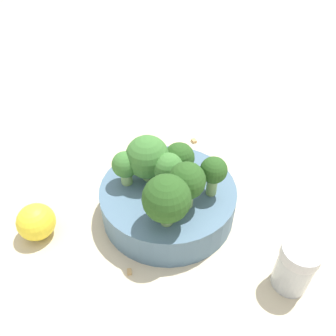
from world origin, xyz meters
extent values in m
plane|color=beige|center=(0.00, 0.00, 0.00)|extent=(3.00, 3.00, 0.00)
cylinder|color=slate|center=(0.00, 0.00, 0.02)|extent=(0.17, 0.17, 0.04)
cylinder|color=#8EB770|center=(0.01, 0.03, 0.06)|extent=(0.02, 0.02, 0.03)
sphere|color=#3D7533|center=(0.01, 0.03, 0.08)|extent=(0.05, 0.05, 0.05)
cylinder|color=#84AD66|center=(-0.02, -0.03, 0.06)|extent=(0.02, 0.02, 0.03)
sphere|color=#28511E|center=(-0.02, -0.03, 0.08)|extent=(0.04, 0.04, 0.04)
cylinder|color=#8EB770|center=(0.00, 0.00, 0.06)|extent=(0.02, 0.02, 0.03)
sphere|color=#3D7533|center=(0.00, 0.00, 0.08)|extent=(0.04, 0.04, 0.04)
cylinder|color=#7A9E5B|center=(-0.06, -0.01, 0.06)|extent=(0.01, 0.01, 0.03)
sphere|color=#28511E|center=(-0.06, -0.01, 0.08)|extent=(0.05, 0.05, 0.05)
cylinder|color=#7A9E5B|center=(0.00, -0.05, 0.06)|extent=(0.01, 0.01, 0.03)
sphere|color=#28511E|center=(0.00, -0.05, 0.08)|extent=(0.03, 0.03, 0.03)
cylinder|color=#8EB770|center=(0.00, 0.05, 0.06)|extent=(0.02, 0.02, 0.02)
sphere|color=#3D7533|center=(0.00, 0.05, 0.07)|extent=(0.03, 0.03, 0.03)
cylinder|color=#84AD66|center=(0.03, -0.01, 0.05)|extent=(0.02, 0.02, 0.02)
sphere|color=#28511E|center=(0.03, -0.01, 0.07)|extent=(0.04, 0.04, 0.04)
cylinder|color=#B2B7BC|center=(-0.08, -0.15, 0.02)|extent=(0.04, 0.04, 0.05)
cylinder|color=#B7B7BC|center=(-0.08, -0.15, 0.05)|extent=(0.04, 0.04, 0.01)
sphere|color=yellow|center=(-0.07, 0.15, 0.02)|extent=(0.05, 0.05, 0.05)
cube|color=tan|center=(-0.10, 0.03, 0.00)|extent=(0.01, 0.01, 0.01)
cube|color=tan|center=(0.10, -0.04, 0.00)|extent=(0.01, 0.01, 0.01)
cube|color=tan|center=(0.16, -0.02, 0.00)|extent=(0.01, 0.01, 0.01)
camera|label=1|loc=(-0.29, -0.05, 0.33)|focal=35.00mm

